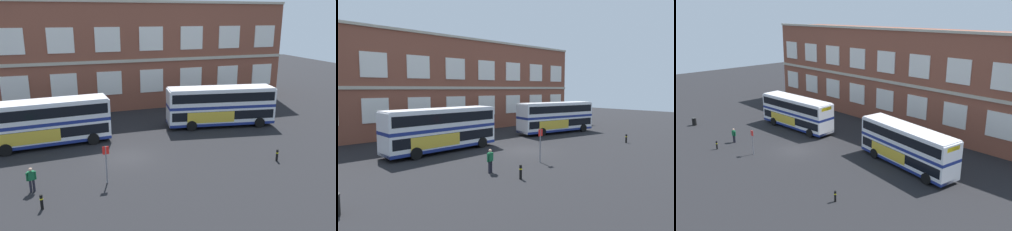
# 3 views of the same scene
# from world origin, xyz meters

# --- Properties ---
(ground_plane) EXTENTS (120.00, 120.00, 0.00)m
(ground_plane) POSITION_xyz_m (0.00, 2.00, 0.00)
(ground_plane) COLOR black
(brick_terminal_building) EXTENTS (45.88, 8.19, 12.79)m
(brick_terminal_building) POSITION_xyz_m (0.92, 17.98, 6.25)
(brick_terminal_building) COLOR brown
(brick_terminal_building) RESTS_ON ground
(double_decker_near) EXTENTS (11.15, 3.42, 4.07)m
(double_decker_near) POSITION_xyz_m (-6.14, 4.72, 2.15)
(double_decker_near) COLOR silver
(double_decker_near) RESTS_ON ground
(double_decker_middle) EXTENTS (11.26, 4.23, 4.07)m
(double_decker_middle) POSITION_xyz_m (10.98, 5.26, 2.15)
(double_decker_middle) COLOR silver
(double_decker_middle) RESTS_ON ground
(waiting_passenger) EXTENTS (0.64, 0.32, 1.70)m
(waiting_passenger) POSITION_xyz_m (-6.96, -3.80, 0.93)
(waiting_passenger) COLOR black
(waiting_passenger) RESTS_ON ground
(bus_stand_flag) EXTENTS (0.44, 0.10, 2.70)m
(bus_stand_flag) POSITION_xyz_m (-2.14, -4.09, 1.64)
(bus_stand_flag) COLOR slate
(bus_stand_flag) RESTS_ON ground
(safety_bollard_west) EXTENTS (0.19, 0.19, 0.95)m
(safety_bollard_west) POSITION_xyz_m (11.22, -4.46, 0.49)
(safety_bollard_west) COLOR black
(safety_bollard_west) RESTS_ON ground
(safety_bollard_east) EXTENTS (0.19, 0.19, 0.95)m
(safety_bollard_east) POSITION_xyz_m (-6.31, -6.22, 0.49)
(safety_bollard_east) COLOR black
(safety_bollard_east) RESTS_ON ground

